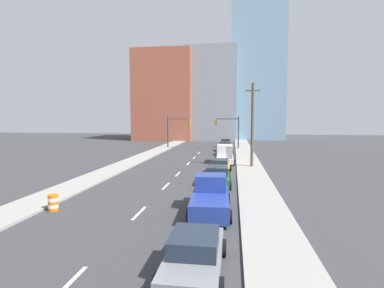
# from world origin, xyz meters

# --- Properties ---
(sidewalk_left) EXTENTS (2.79, 104.30, 0.13)m
(sidewalk_left) POSITION_xyz_m (-6.98, 52.15, 0.07)
(sidewalk_left) COLOR gray
(sidewalk_left) RESTS_ON ground
(sidewalk_right) EXTENTS (2.79, 104.30, 0.13)m
(sidewalk_right) POSITION_xyz_m (6.98, 52.15, 0.07)
(sidewalk_right) COLOR gray
(sidewalk_right) RESTS_ON ground
(lane_stripe_at_8m) EXTENTS (0.16, 2.40, 0.01)m
(lane_stripe_at_8m) POSITION_xyz_m (0.00, 7.88, 0.00)
(lane_stripe_at_8m) COLOR beige
(lane_stripe_at_8m) RESTS_ON ground
(lane_stripe_at_15m) EXTENTS (0.16, 2.40, 0.01)m
(lane_stripe_at_15m) POSITION_xyz_m (0.00, 15.23, 0.00)
(lane_stripe_at_15m) COLOR beige
(lane_stripe_at_15m) RESTS_ON ground
(lane_stripe_at_22m) EXTENTS (0.16, 2.40, 0.01)m
(lane_stripe_at_22m) POSITION_xyz_m (0.00, 21.99, 0.00)
(lane_stripe_at_22m) COLOR beige
(lane_stripe_at_22m) RESTS_ON ground
(lane_stripe_at_27m) EXTENTS (0.16, 2.40, 0.01)m
(lane_stripe_at_27m) POSITION_xyz_m (0.00, 27.13, 0.00)
(lane_stripe_at_27m) COLOR beige
(lane_stripe_at_27m) RESTS_ON ground
(lane_stripe_at_34m) EXTENTS (0.16, 2.40, 0.01)m
(lane_stripe_at_34m) POSITION_xyz_m (0.00, 33.80, 0.00)
(lane_stripe_at_34m) COLOR beige
(lane_stripe_at_34m) RESTS_ON ground
(lane_stripe_at_39m) EXTENTS (0.16, 2.40, 0.01)m
(lane_stripe_at_39m) POSITION_xyz_m (0.00, 39.04, 0.00)
(lane_stripe_at_39m) COLOR beige
(lane_stripe_at_39m) RESTS_ON ground
(lane_stripe_at_45m) EXTENTS (0.16, 2.40, 0.01)m
(lane_stripe_at_45m) POSITION_xyz_m (0.00, 44.60, 0.00)
(lane_stripe_at_45m) COLOR beige
(lane_stripe_at_45m) RESTS_ON ground
(building_brick_left) EXTENTS (14.00, 16.00, 21.38)m
(building_brick_left) POSITION_xyz_m (-11.52, 74.52, 10.69)
(building_brick_left) COLOR #9E513D
(building_brick_left) RESTS_ON ground
(building_office_center) EXTENTS (12.00, 20.00, 22.20)m
(building_office_center) POSITION_xyz_m (-0.14, 78.52, 11.10)
(building_office_center) COLOR gray
(building_office_center) RESTS_ON ground
(building_glass_right) EXTENTS (13.00, 20.00, 36.21)m
(building_glass_right) POSITION_xyz_m (11.01, 82.52, 18.10)
(building_glass_right) COLOR #7A9EB7
(building_glass_right) RESTS_ON ground
(traffic_signal_left) EXTENTS (4.13, 0.35, 5.60)m
(traffic_signal_left) POSITION_xyz_m (-5.11, 51.45, 3.64)
(traffic_signal_left) COLOR #38383D
(traffic_signal_left) RESTS_ON ground
(traffic_signal_right) EXTENTS (4.13, 0.35, 5.60)m
(traffic_signal_right) POSITION_xyz_m (4.84, 51.45, 3.64)
(traffic_signal_right) COLOR #38383D
(traffic_signal_right) RESTS_ON ground
(utility_pole_right_mid) EXTENTS (1.60, 0.32, 9.02)m
(utility_pole_right_mid) POSITION_xyz_m (7.21, 32.08, 4.63)
(utility_pole_right_mid) COLOR brown
(utility_pole_right_mid) RESTS_ON ground
(traffic_barrel) EXTENTS (0.56, 0.56, 0.95)m
(traffic_barrel) POSITION_xyz_m (-5.01, 14.96, 0.47)
(traffic_barrel) COLOR orange
(traffic_barrel) RESTS_ON ground
(sedan_gray) EXTENTS (2.11, 4.49, 1.39)m
(sedan_gray) POSITION_xyz_m (3.90, 9.23, 0.64)
(sedan_gray) COLOR slate
(sedan_gray) RESTS_ON ground
(pickup_truck_blue) EXTENTS (2.47, 5.37, 2.02)m
(pickup_truck_blue) POSITION_xyz_m (3.93, 16.00, 0.83)
(pickup_truck_blue) COLOR navy
(pickup_truck_blue) RESTS_ON ground
(sedan_green) EXTENTS (2.30, 4.54, 1.53)m
(sedan_green) POSITION_xyz_m (3.95, 22.74, 0.69)
(sedan_green) COLOR #1E6033
(sedan_green) RESTS_ON ground
(sedan_yellow) EXTENTS (2.17, 4.44, 1.35)m
(sedan_yellow) POSITION_xyz_m (3.97, 28.11, 0.63)
(sedan_yellow) COLOR gold
(sedan_yellow) RESTS_ON ground
(box_truck_white) EXTENTS (2.40, 5.64, 2.12)m
(box_truck_white) POSITION_xyz_m (4.22, 35.07, 1.00)
(box_truck_white) COLOR silver
(box_truck_white) RESTS_ON ground
(sedan_brown) EXTENTS (2.20, 4.77, 1.40)m
(sedan_brown) POSITION_xyz_m (4.17, 42.53, 0.65)
(sedan_brown) COLOR brown
(sedan_brown) RESTS_ON ground
(sedan_orange) EXTENTS (2.18, 4.75, 1.50)m
(sedan_orange) POSITION_xyz_m (3.85, 48.05, 0.68)
(sedan_orange) COLOR orange
(sedan_orange) RESTS_ON ground
(sedan_black) EXTENTS (2.27, 4.51, 1.50)m
(sedan_black) POSITION_xyz_m (3.80, 54.79, 0.68)
(sedan_black) COLOR black
(sedan_black) RESTS_ON ground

